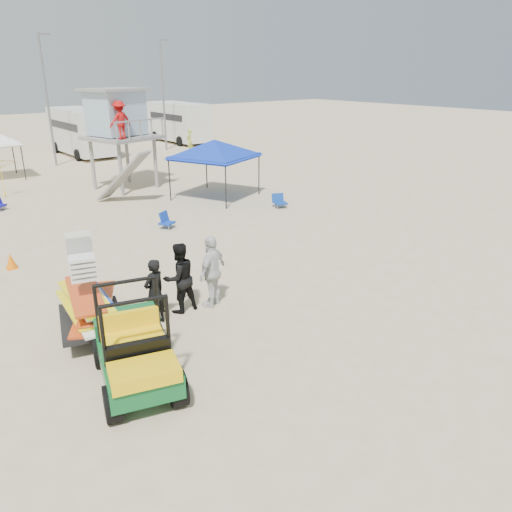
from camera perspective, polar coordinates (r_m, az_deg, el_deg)
ground at (r=11.50m, az=7.58°, el=-10.78°), size 140.00×140.00×0.00m
utility_cart at (r=10.15m, az=-13.79°, el=-9.63°), size 2.03×2.95×2.04m
surf_trailer at (r=12.10m, az=-18.58°, el=-5.05°), size 1.86×2.66×2.30m
man_left at (r=12.41m, az=-11.53°, el=-4.10°), size 0.71×0.57×1.71m
man_mid at (r=12.94m, az=-8.75°, el=-2.47°), size 0.92×0.72×1.87m
man_right at (r=13.14m, az=-5.02°, el=-1.74°), size 1.24×0.92×1.96m
lifeguard_tower at (r=27.05m, az=-15.58°, el=15.08°), size 3.73×3.73×4.93m
canopy_blue at (r=24.34m, az=-4.79°, el=12.78°), size 4.31×4.31×3.21m
umbrella_b at (r=27.42m, az=-26.92°, el=7.93°), size 2.97×2.96×1.92m
cone_far at (r=17.59m, az=-26.22°, el=-0.51°), size 0.34×0.34×0.50m
beach_chair_b at (r=20.18m, az=-10.32°, el=4.05°), size 0.72×0.80×0.64m
beach_chair_c at (r=22.86m, az=2.67°, el=6.33°), size 0.70×0.76×0.64m
rv_mid_right at (r=39.18m, az=-19.35°, el=13.44°), size 2.64×7.00×3.25m
rv_far_right at (r=44.35m, az=-8.80°, el=15.04°), size 2.64×6.60×3.25m
light_pole_left at (r=35.22m, az=-22.73°, el=15.95°), size 0.14×0.14×8.00m
light_pole_right at (r=40.12m, az=-10.56°, el=17.53°), size 0.14×0.14×8.00m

